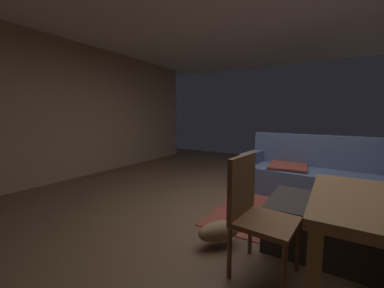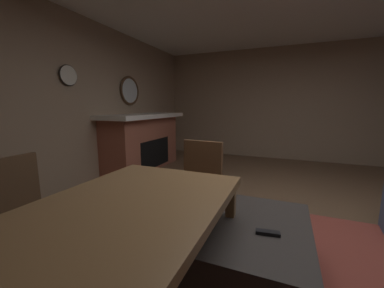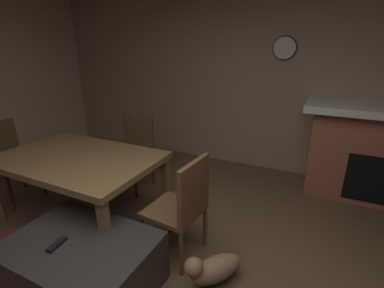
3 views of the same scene
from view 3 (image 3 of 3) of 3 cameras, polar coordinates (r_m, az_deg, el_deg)
wall_back_fireplace_side at (r=4.13m, az=16.28°, el=12.88°), size 7.78×0.12×2.68m
ottoman_coffee_table at (r=2.42m, az=-21.60°, el=-22.15°), size 1.06×0.77×0.43m
tv_remote at (r=2.30m, az=-26.00°, el=-18.00°), size 0.07×0.17×0.02m
dining_table at (r=2.99m, az=-22.41°, el=-3.64°), size 1.58×1.03×0.74m
dining_chair_west at (r=2.37m, az=-1.88°, el=-12.19°), size 0.47×0.47×0.93m
dining_chair_south at (r=3.66m, az=-11.75°, el=-0.75°), size 0.45×0.45×0.93m
dining_chair_east at (r=3.97m, az=-33.75°, el=-2.15°), size 0.45×0.45×0.93m
small_dog at (r=2.33m, az=4.31°, el=-24.14°), size 0.41×0.47×0.27m
wall_clock at (r=4.00m, az=18.49°, el=18.19°), size 0.30×0.03×0.30m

